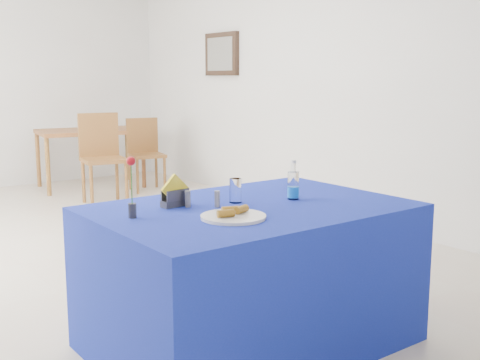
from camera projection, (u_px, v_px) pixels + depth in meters
name	position (u px, v px, depth m)	size (l,w,h in m)	color
floor	(90.00, 252.00, 4.95)	(7.00, 7.00, 0.00)	beige
room_shell	(81.00, 34.00, 4.65)	(7.00, 7.00, 7.00)	silver
picture_frame	(222.00, 54.00, 7.39)	(0.06, 0.64, 0.52)	black
picture_art	(220.00, 54.00, 7.37)	(0.02, 0.52, 0.40)	#998C66
plate	(233.00, 217.00, 2.84)	(0.31, 0.31, 0.01)	silver
drinking_glass	(235.00, 191.00, 3.19)	(0.06, 0.06, 0.13)	white
salt_shaker	(217.00, 199.00, 3.08)	(0.03, 0.03, 0.09)	slate
pepper_shaker	(188.00, 199.00, 3.08)	(0.03, 0.03, 0.09)	slate
blue_table	(251.00, 275.00, 3.19)	(1.60, 1.10, 0.76)	#102298
water_bottle	(293.00, 186.00, 3.28)	(0.06, 0.06, 0.21)	silver
napkin_holder	(175.00, 197.00, 3.10)	(0.16, 0.08, 0.17)	#35353A
rose_vase	(132.00, 190.00, 2.83)	(0.04, 0.04, 0.29)	#26272B
oak_table	(90.00, 135.00, 7.76)	(1.38, 1.01, 0.76)	#98592C
chair_bg_left	(102.00, 152.00, 6.79)	(0.53, 0.53, 1.02)	brown
chair_bg_right	(145.00, 149.00, 7.61)	(0.48, 0.48, 0.91)	brown
banana_pieces	(233.00, 211.00, 2.85)	(0.20, 0.11, 0.04)	#C38A1B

